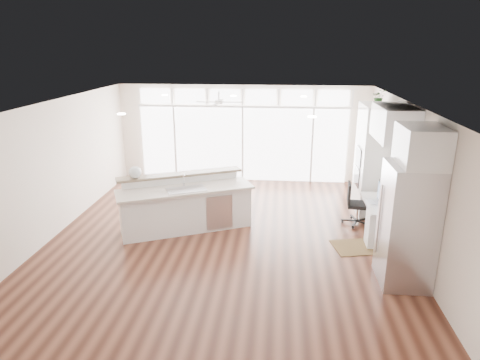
{
  "coord_description": "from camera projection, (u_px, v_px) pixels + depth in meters",
  "views": [
    {
      "loc": [
        1.03,
        -7.86,
        3.76
      ],
      "look_at": [
        0.24,
        0.6,
        1.05
      ],
      "focal_mm": 32.0,
      "sensor_mm": 36.0,
      "label": 1
    }
  ],
  "objects": [
    {
      "name": "wall_left",
      "position": [
        52.0,
        170.0,
        8.59
      ],
      "size": [
        0.04,
        8.0,
        2.7
      ],
      "primitive_type": "cube",
      "color": "#F0E2D0",
      "rests_on": "floor"
    },
    {
      "name": "refrigerator",
      "position": [
        407.0,
        225.0,
        6.82
      ],
      "size": [
        0.76,
        0.9,
        2.0
      ],
      "primitive_type": "cube",
      "color": "#BABABF",
      "rests_on": "floor"
    },
    {
      "name": "oven_cabinet",
      "position": [
        373.0,
        160.0,
        9.73
      ],
      "size": [
        0.64,
        1.2,
        2.5
      ],
      "primitive_type": "cube",
      "color": "white",
      "rests_on": "floor"
    },
    {
      "name": "transom_row",
      "position": [
        243.0,
        97.0,
        11.7
      ],
      "size": [
        5.9,
        0.06,
        0.4
      ],
      "primitive_type": "cube",
      "color": "white",
      "rests_on": "wall_back"
    },
    {
      "name": "fishbowl",
      "position": [
        135.0,
        172.0,
        8.8
      ],
      "size": [
        0.33,
        0.33,
        0.25
      ],
      "primitive_type": "sphere",
      "rotation": [
        0.0,
        0.0,
        0.39
      ],
      "color": "silver",
      "rests_on": "kitchen_island"
    },
    {
      "name": "ceiling_fan",
      "position": [
        219.0,
        98.0,
        10.63
      ],
      "size": [
        1.16,
        1.16,
        0.32
      ],
      "primitive_type": "cube",
      "color": "silver",
      "rests_on": "ceiling"
    },
    {
      "name": "office_chair",
      "position": [
        358.0,
        204.0,
        9.22
      ],
      "size": [
        0.52,
        0.48,
        0.92
      ],
      "primitive_type": "cube",
      "rotation": [
        0.0,
        0.0,
        -0.1
      ],
      "color": "black",
      "rests_on": "floor"
    },
    {
      "name": "recessed_lights",
      "position": [
        226.0,
        104.0,
        8.06
      ],
      "size": [
        3.4,
        3.0,
        0.02
      ],
      "primitive_type": "cube",
      "color": "#F3E1CE",
      "rests_on": "ceiling"
    },
    {
      "name": "glass_wall",
      "position": [
        243.0,
        144.0,
        12.11
      ],
      "size": [
        5.8,
        0.06,
        2.08
      ],
      "primitive_type": "cube",
      "color": "white",
      "rests_on": "wall_back"
    },
    {
      "name": "framed_photos",
      "position": [
        397.0,
        164.0,
        8.82
      ],
      "size": [
        0.06,
        0.22,
        0.8
      ],
      "primitive_type": "cube",
      "color": "black",
      "rests_on": "wall_right"
    },
    {
      "name": "wall_back",
      "position": [
        243.0,
        133.0,
        12.07
      ],
      "size": [
        7.0,
        0.04,
        2.7
      ],
      "primitive_type": "cube",
      "color": "#F0E2D0",
      "rests_on": "floor"
    },
    {
      "name": "ceiling",
      "position": [
        224.0,
        104.0,
        7.87
      ],
      "size": [
        7.0,
        8.0,
        0.02
      ],
      "primitive_type": "cube",
      "color": "silver",
      "rests_on": "wall_back"
    },
    {
      "name": "desk_nook",
      "position": [
        382.0,
        221.0,
        8.58
      ],
      "size": [
        0.72,
        1.3,
        0.76
      ],
      "primitive_type": "cube",
      "color": "white",
      "rests_on": "floor"
    },
    {
      "name": "kitchen_island",
      "position": [
        186.0,
        204.0,
        8.95
      ],
      "size": [
        2.98,
        2.14,
        1.11
      ],
      "primitive_type": "cube",
      "rotation": [
        0.0,
        0.0,
        0.44
      ],
      "color": "white",
      "rests_on": "floor"
    },
    {
      "name": "desk_window",
      "position": [
        406.0,
        165.0,
        8.19
      ],
      "size": [
        0.04,
        0.85,
        0.85
      ],
      "primitive_type": "cube",
      "color": "white",
      "rests_on": "wall_right"
    },
    {
      "name": "potted_plant",
      "position": [
        379.0,
        99.0,
        9.31
      ],
      "size": [
        0.32,
        0.35,
        0.25
      ],
      "primitive_type": "imported",
      "rotation": [
        0.0,
        0.0,
        -0.1
      ],
      "color": "#2D6029",
      "rests_on": "oven_cabinet"
    },
    {
      "name": "floor",
      "position": [
        226.0,
        238.0,
        8.69
      ],
      "size": [
        7.0,
        8.0,
        0.02
      ],
      "primitive_type": "cube",
      "color": "#3C1C12",
      "rests_on": "ground"
    },
    {
      "name": "monitor",
      "position": [
        381.0,
        192.0,
        8.4
      ],
      "size": [
        0.14,
        0.53,
        0.44
      ],
      "primitive_type": "cube",
      "rotation": [
        0.0,
        0.0,
        -0.1
      ],
      "color": "black",
      "rests_on": "desk_nook"
    },
    {
      "name": "fridge_cabinet",
      "position": [
        422.0,
        146.0,
        6.42
      ],
      "size": [
        0.64,
        0.9,
        0.6
      ],
      "primitive_type": "cube",
      "color": "white",
      "rests_on": "wall_right"
    },
    {
      "name": "wall_right",
      "position": [
        411.0,
        180.0,
        7.96
      ],
      "size": [
        0.04,
        8.0,
        2.7
      ],
      "primitive_type": "cube",
      "color": "#F0E2D0",
      "rests_on": "floor"
    },
    {
      "name": "keyboard",
      "position": [
        371.0,
        202.0,
        8.48
      ],
      "size": [
        0.16,
        0.32,
        0.02
      ],
      "primitive_type": "cube",
      "rotation": [
        0.0,
        0.0,
        0.14
      ],
      "color": "silver",
      "rests_on": "desk_nook"
    },
    {
      "name": "rug",
      "position": [
        359.0,
        247.0,
        8.29
      ],
      "size": [
        1.12,
        0.91,
        0.01
      ],
      "primitive_type": "cube",
      "rotation": [
        0.0,
        0.0,
        0.23
      ],
      "color": "#392612",
      "rests_on": "floor"
    },
    {
      "name": "upper_cabinets",
      "position": [
        395.0,
        123.0,
        7.97
      ],
      "size": [
        0.64,
        1.3,
        0.64
      ],
      "primitive_type": "cube",
      "color": "white",
      "rests_on": "wall_right"
    },
    {
      "name": "wall_front",
      "position": [
        176.0,
        285.0,
        4.48
      ],
      "size": [
        7.0,
        0.04,
        2.7
      ],
      "primitive_type": "cube",
      "color": "#F0E2D0",
      "rests_on": "floor"
    }
  ]
}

